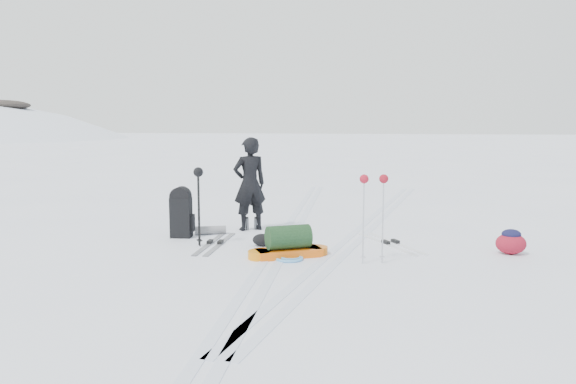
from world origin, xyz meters
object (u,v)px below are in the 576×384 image
Objects in this scene: ski_poles_black at (198,182)px; expedition_rucksack at (185,214)px; skier at (250,184)px; pulk_sled at (288,245)px.

expedition_rucksack is at bearing 131.20° from ski_poles_black.
skier is at bearing 35.39° from expedition_rucksack.
skier is at bearing 90.47° from pulk_sled.
skier reaches higher than expedition_rucksack.
expedition_rucksack is 0.69× the size of ski_poles_black.
skier is 1.37× the size of pulk_sled.
ski_poles_black is (-0.49, -1.61, 0.20)m from skier.
skier is 2.52m from pulk_sled.
skier is 1.69m from ski_poles_black.
expedition_rucksack is (-1.02, -0.91, -0.49)m from skier.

